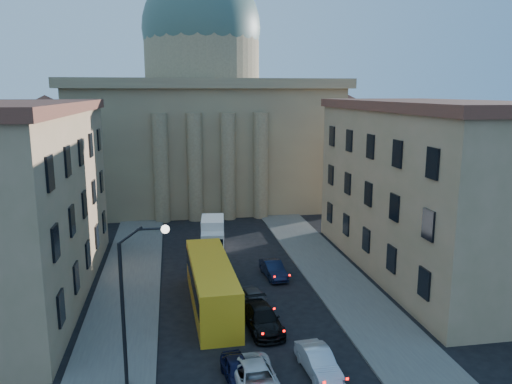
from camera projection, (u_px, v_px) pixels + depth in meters
sidewalk_left at (124, 308)px, 35.99m from camera, size 5.00×60.00×0.15m
sidewalk_right at (349, 292)px, 38.81m from camera, size 5.00×60.00×0.15m
church at (204, 117)px, 71.27m from camera, size 68.02×28.76×36.60m
building_left at (6, 201)px, 37.00m from camera, size 11.60×26.60×14.70m
building_right at (430, 187)px, 42.63m from camera, size 11.60×26.60×14.70m
street_lamp at (133, 293)px, 25.55m from camera, size 2.62×0.44×8.83m
car_left_near at (238, 371)px, 26.95m from camera, size 1.82×3.76×1.24m
car_right_near at (318, 362)px, 27.72m from camera, size 1.81×4.28×1.37m
car_left_mid at (256, 381)px, 25.88m from camera, size 2.61×5.15×1.40m
car_right_mid at (262, 319)px, 32.85m from camera, size 2.47×5.24×1.48m
car_right_far at (254, 300)px, 35.92m from camera, size 2.19×4.27×1.39m
car_right_distant at (273, 269)px, 42.14m from camera, size 1.84×4.28×1.37m
city_bus at (211, 284)px, 35.99m from camera, size 3.15×12.12×3.39m
box_truck at (213, 235)px, 49.36m from camera, size 2.70×5.73×3.04m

